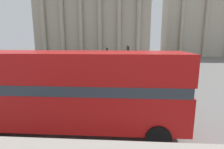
{
  "coord_description": "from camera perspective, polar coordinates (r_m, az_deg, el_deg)",
  "views": [
    {
      "loc": [
        -0.8,
        -2.39,
        4.55
      ],
      "look_at": [
        -1.93,
        15.58,
        1.0
      ],
      "focal_mm": 28.0,
      "sensor_mm": 36.0,
      "label": 1
    }
  ],
  "objects": [
    {
      "name": "plaza_building_left",
      "position": [
        45.18,
        -5.64,
        16.94
      ],
      "size": [
        26.26,
        12.92,
        18.3
      ],
      "color": "#A39984",
      "rests_on": "ground_plane"
    },
    {
      "name": "traffic_light_far",
      "position": [
        31.82,
        -1.66,
        6.81
      ],
      "size": [
        0.42,
        0.24,
        3.25
      ],
      "color": "black",
      "rests_on": "ground_plane"
    },
    {
      "name": "pedestrian_black",
      "position": [
        27.86,
        7.67,
        3.6
      ],
      "size": [
        0.32,
        0.32,
        1.64
      ],
      "rotation": [
        0.0,
        0.0,
        2.22
      ],
      "color": "#282B33",
      "rests_on": "ground_plane"
    },
    {
      "name": "plaza_building_right",
      "position": [
        62.79,
        32.05,
        17.25
      ],
      "size": [
        32.2,
        11.59,
        25.98
      ],
      "color": "#B2A893",
      "rests_on": "ground_plane"
    },
    {
      "name": "pedestrian_yellow",
      "position": [
        28.17,
        22.64,
        3.08
      ],
      "size": [
        0.32,
        0.32,
        1.76
      ],
      "rotation": [
        0.0,
        0.0,
        0.97
      ],
      "color": "#282B33",
      "rests_on": "ground_plane"
    },
    {
      "name": "double_decker_bus",
      "position": [
        8.6,
        -12.05,
        -4.55
      ],
      "size": [
        10.4,
        2.71,
        4.02
      ],
      "rotation": [
        0.0,
        0.0,
        0.14
      ],
      "color": "black",
      "rests_on": "ground_plane"
    },
    {
      "name": "pedestrian_red",
      "position": [
        35.55,
        -5.02,
        5.28
      ],
      "size": [
        0.32,
        0.32,
        1.64
      ],
      "rotation": [
        0.0,
        0.0,
        3.36
      ],
      "color": "#282B33",
      "rests_on": "ground_plane"
    },
    {
      "name": "traffic_light_near",
      "position": [
        14.37,
        7.3,
        1.63
      ],
      "size": [
        0.42,
        0.24,
        3.33
      ],
      "color": "black",
      "rests_on": "ground_plane"
    },
    {
      "name": "pedestrian_blue",
      "position": [
        23.89,
        -14.43,
        2.19
      ],
      "size": [
        0.32,
        0.32,
        1.7
      ],
      "rotation": [
        0.0,
        0.0,
        6.08
      ],
      "color": "#282B33",
      "rests_on": "ground_plane"
    },
    {
      "name": "traffic_light_mid",
      "position": [
        23.18,
        5.09,
        6.11
      ],
      "size": [
        0.42,
        0.24,
        3.88
      ],
      "color": "black",
      "rests_on": "ground_plane"
    }
  ]
}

